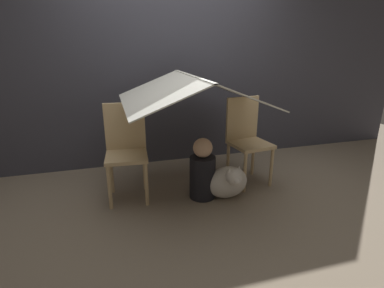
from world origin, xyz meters
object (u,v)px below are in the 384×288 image
at_px(chair_left, 126,147).
at_px(person_front, 202,172).
at_px(chair_right, 247,137).
at_px(dog, 228,181).

distance_m(chair_left, person_front, 0.80).
distance_m(chair_left, chair_right, 1.31).
xyz_separation_m(person_front, dog, (0.24, -0.10, -0.09)).
distance_m(chair_right, person_front, 0.69).
xyz_separation_m(chair_right, person_front, (-0.59, -0.25, -0.24)).
bearing_deg(person_front, chair_right, 22.65).
xyz_separation_m(chair_left, chair_right, (1.31, -0.00, 0.00)).
bearing_deg(chair_right, chair_left, 171.79).
bearing_deg(dog, chair_right, 44.55).
bearing_deg(chair_left, dog, -15.46).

